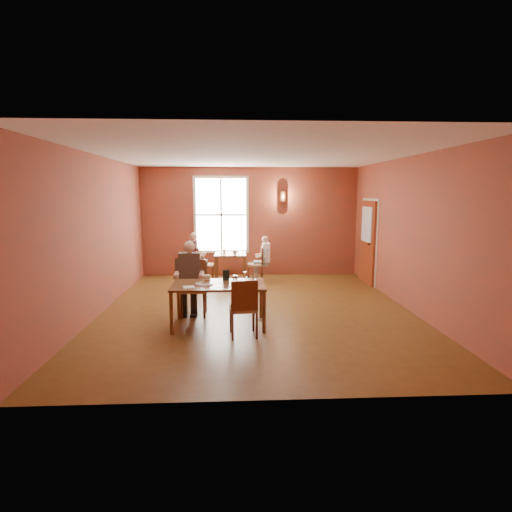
{
  "coord_description": "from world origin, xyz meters",
  "views": [
    {
      "loc": [
        -0.39,
        -7.63,
        2.27
      ],
      "look_at": [
        0.0,
        0.2,
        1.05
      ],
      "focal_mm": 28.0,
      "sensor_mm": 36.0,
      "label": 1
    }
  ],
  "objects_px": {
    "second_table": "(231,267)",
    "chair_diner_main": "(194,288)",
    "main_table": "(219,305)",
    "diner_maroon": "(205,257)",
    "chair_diner_white": "(255,264)",
    "diner_main": "(193,281)",
    "chair_diner_maroon": "(206,264)",
    "chair_empty": "(243,307)",
    "diner_white": "(256,259)"
  },
  "relations": [
    {
      "from": "second_table",
      "to": "chair_diner_main",
      "type": "bearing_deg",
      "value": -102.23
    },
    {
      "from": "main_table",
      "to": "diner_maroon",
      "type": "distance_m",
      "value": 3.71
    },
    {
      "from": "second_table",
      "to": "chair_diner_white",
      "type": "relative_size",
      "value": 0.93
    },
    {
      "from": "diner_main",
      "to": "diner_maroon",
      "type": "relative_size",
      "value": 1.07
    },
    {
      "from": "chair_diner_white",
      "to": "diner_maroon",
      "type": "distance_m",
      "value": 1.34
    },
    {
      "from": "chair_diner_maroon",
      "to": "diner_maroon",
      "type": "relative_size",
      "value": 0.71
    },
    {
      "from": "chair_empty",
      "to": "diner_white",
      "type": "relative_size",
      "value": 0.84
    },
    {
      "from": "chair_diner_white",
      "to": "diner_maroon",
      "type": "height_order",
      "value": "diner_maroon"
    },
    {
      "from": "chair_empty",
      "to": "diner_white",
      "type": "xyz_separation_m",
      "value": [
        0.42,
        4.17,
        0.09
      ]
    },
    {
      "from": "chair_diner_main",
      "to": "diner_white",
      "type": "bearing_deg",
      "value": -113.88
    },
    {
      "from": "main_table",
      "to": "second_table",
      "type": "distance_m",
      "value": 3.66
    },
    {
      "from": "diner_main",
      "to": "second_table",
      "type": "height_order",
      "value": "diner_main"
    },
    {
      "from": "chair_diner_white",
      "to": "chair_diner_main",
      "type": "bearing_deg",
      "value": 156.6
    },
    {
      "from": "chair_diner_white",
      "to": "diner_maroon",
      "type": "xyz_separation_m",
      "value": [
        -1.33,
        0.0,
        0.18
      ]
    },
    {
      "from": "diner_main",
      "to": "second_table",
      "type": "distance_m",
      "value": 3.12
    },
    {
      "from": "main_table",
      "to": "diner_main",
      "type": "bearing_deg",
      "value": 128.88
    },
    {
      "from": "chair_diner_main",
      "to": "diner_white",
      "type": "height_order",
      "value": "diner_white"
    },
    {
      "from": "diner_main",
      "to": "main_table",
      "type": "bearing_deg",
      "value": 128.88
    },
    {
      "from": "main_table",
      "to": "chair_diner_main",
      "type": "xyz_separation_m",
      "value": [
        -0.5,
        0.65,
        0.14
      ]
    },
    {
      "from": "second_table",
      "to": "diner_maroon",
      "type": "bearing_deg",
      "value": 180.0
    },
    {
      "from": "chair_empty",
      "to": "chair_diner_maroon",
      "type": "relative_size",
      "value": 1.07
    },
    {
      "from": "chair_diner_white",
      "to": "chair_diner_maroon",
      "type": "distance_m",
      "value": 1.3
    },
    {
      "from": "main_table",
      "to": "diner_white",
      "type": "xyz_separation_m",
      "value": [
        0.83,
        3.66,
        0.19
      ]
    },
    {
      "from": "chair_empty",
      "to": "chair_diner_white",
      "type": "relative_size",
      "value": 1.08
    },
    {
      "from": "diner_main",
      "to": "chair_empty",
      "type": "height_order",
      "value": "diner_main"
    },
    {
      "from": "main_table",
      "to": "chair_diner_maroon",
      "type": "bearing_deg",
      "value": 97.74
    },
    {
      "from": "main_table",
      "to": "chair_empty",
      "type": "relative_size",
      "value": 1.67
    },
    {
      "from": "chair_diner_white",
      "to": "chair_diner_maroon",
      "type": "xyz_separation_m",
      "value": [
        -1.3,
        0.0,
        0.0
      ]
    },
    {
      "from": "diner_white",
      "to": "chair_diner_main",
      "type": "bearing_deg",
      "value": 156.12
    },
    {
      "from": "main_table",
      "to": "diner_white",
      "type": "height_order",
      "value": "diner_white"
    },
    {
      "from": "chair_diner_main",
      "to": "chair_diner_maroon",
      "type": "bearing_deg",
      "value": -90.05
    },
    {
      "from": "diner_main",
      "to": "chair_diner_white",
      "type": "height_order",
      "value": "diner_main"
    },
    {
      "from": "chair_empty",
      "to": "main_table",
      "type": "bearing_deg",
      "value": 123.1
    },
    {
      "from": "chair_diner_main",
      "to": "chair_diner_white",
      "type": "bearing_deg",
      "value": -113.4
    },
    {
      "from": "diner_white",
      "to": "second_table",
      "type": "bearing_deg",
      "value": 90.0
    },
    {
      "from": "chair_diner_main",
      "to": "diner_maroon",
      "type": "bearing_deg",
      "value": -89.48
    },
    {
      "from": "diner_main",
      "to": "diner_maroon",
      "type": "height_order",
      "value": "diner_main"
    },
    {
      "from": "main_table",
      "to": "chair_empty",
      "type": "distance_m",
      "value": 0.67
    },
    {
      "from": "diner_maroon",
      "to": "diner_main",
      "type": "bearing_deg",
      "value": 0.52
    },
    {
      "from": "chair_empty",
      "to": "chair_diner_maroon",
      "type": "height_order",
      "value": "chair_empty"
    },
    {
      "from": "diner_maroon",
      "to": "chair_diner_white",
      "type": "bearing_deg",
      "value": 90.0
    },
    {
      "from": "chair_diner_main",
      "to": "chair_empty",
      "type": "height_order",
      "value": "chair_diner_main"
    },
    {
      "from": "diner_main",
      "to": "chair_diner_white",
      "type": "distance_m",
      "value": 3.32
    },
    {
      "from": "diner_main",
      "to": "second_table",
      "type": "xyz_separation_m",
      "value": [
        0.65,
        3.04,
        -0.31
      ]
    },
    {
      "from": "diner_maroon",
      "to": "chair_diner_maroon",
      "type": "bearing_deg",
      "value": 90.0
    },
    {
      "from": "main_table",
      "to": "chair_diner_maroon",
      "type": "distance_m",
      "value": 3.69
    },
    {
      "from": "diner_maroon",
      "to": "chair_diner_main",
      "type": "bearing_deg",
      "value": 0.52
    },
    {
      "from": "chair_diner_main",
      "to": "second_table",
      "type": "bearing_deg",
      "value": -102.23
    },
    {
      "from": "main_table",
      "to": "diner_maroon",
      "type": "relative_size",
      "value": 1.27
    },
    {
      "from": "chair_diner_white",
      "to": "chair_diner_maroon",
      "type": "height_order",
      "value": "chair_diner_maroon"
    }
  ]
}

